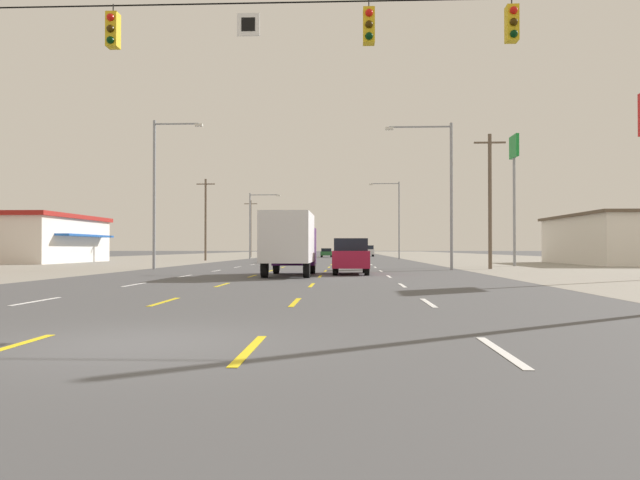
% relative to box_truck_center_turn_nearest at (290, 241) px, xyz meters
% --- Properties ---
extents(ground_plane, '(572.00, 572.00, 0.00)m').
position_rel_box_truck_center_turn_nearest_xyz_m(ground_plane, '(-0.13, 43.40, -1.84)').
color(ground_plane, '#4C4C4F').
extents(lot_apron_left, '(28.00, 440.00, 0.01)m').
position_rel_box_truck_center_turn_nearest_xyz_m(lot_apron_left, '(-24.88, 43.40, -1.83)').
color(lot_apron_left, gray).
rests_on(lot_apron_left, ground).
extents(lot_apron_right, '(28.00, 440.00, 0.01)m').
position_rel_box_truck_center_turn_nearest_xyz_m(lot_apron_right, '(24.62, 43.40, -1.83)').
color(lot_apron_right, gray).
rests_on(lot_apron_right, ground).
extents(lane_markings, '(10.64, 227.60, 0.01)m').
position_rel_box_truck_center_turn_nearest_xyz_m(lane_markings, '(-0.13, 81.90, -1.83)').
color(lane_markings, white).
rests_on(lane_markings, ground).
extents(signal_span_wire, '(26.14, 0.52, 9.05)m').
position_rel_box_truck_center_turn_nearest_xyz_m(signal_span_wire, '(-0.04, -15.83, 3.43)').
color(signal_span_wire, brown).
rests_on(signal_span_wire, ground).
extents(box_truck_center_turn_nearest, '(2.40, 7.20, 3.23)m').
position_rel_box_truck_center_turn_nearest_xyz_m(box_truck_center_turn_nearest, '(0.00, 0.00, 0.00)').
color(box_truck_center_turn_nearest, '#4C196B').
rests_on(box_truck_center_turn_nearest, ground).
extents(suv_inner_right_near, '(1.98, 4.90, 1.98)m').
position_rel_box_truck_center_turn_nearest_xyz_m(suv_inner_right_near, '(3.20, 2.30, -0.81)').
color(suv_inner_right_near, maroon).
rests_on(suv_inner_right_near, ground).
extents(sedan_inner_left_mid, '(1.80, 4.50, 1.46)m').
position_rel_box_truck_center_turn_nearest_xyz_m(sedan_inner_left_mid, '(-3.41, 28.96, -1.08)').
color(sedan_inner_left_mid, black).
rests_on(sedan_inner_left_mid, ground).
extents(sedan_center_turn_midfar, '(1.80, 4.50, 1.46)m').
position_rel_box_truck_center_turn_nearest_xyz_m(sedan_center_turn_midfar, '(-0.37, 67.47, -1.08)').
color(sedan_center_turn_midfar, '#235B2D').
rests_on(sedan_center_turn_midfar, ground).
extents(hatchback_far_left_far, '(1.72, 3.90, 1.54)m').
position_rel_box_truck_center_turn_nearest_xyz_m(hatchback_far_left_far, '(-7.07, 71.31, -1.05)').
color(hatchback_far_left_far, white).
rests_on(hatchback_far_left_far, ground).
extents(hatchback_inner_left_farther, '(1.72, 3.90, 1.54)m').
position_rel_box_truck_center_turn_nearest_xyz_m(hatchback_inner_left_farther, '(-3.65, 73.08, -1.05)').
color(hatchback_inner_left_farther, black).
rests_on(hatchback_inner_left_farther, ground).
extents(suv_far_right_farthest, '(1.98, 4.90, 1.98)m').
position_rel_box_truck_center_turn_nearest_xyz_m(suv_far_right_farthest, '(6.76, 77.05, -0.81)').
color(suv_far_right_farthest, silver).
rests_on(suv_far_right_farthest, ground).
extents(sedan_inner_right_distant_a, '(1.80, 4.50, 1.46)m').
position_rel_box_truck_center_turn_nearest_xyz_m(sedan_inner_right_distant_a, '(3.32, 83.67, -1.08)').
color(sedan_inner_right_distant_a, '#235B2D').
rests_on(sedan_inner_right_distant_a, ground).
extents(hatchback_far_right_distant_b, '(1.72, 3.90, 1.54)m').
position_rel_box_truck_center_turn_nearest_xyz_m(hatchback_far_right_distant_b, '(6.67, 96.46, -1.05)').
color(hatchback_far_right_distant_b, silver).
rests_on(hatchback_far_right_distant_b, ground).
extents(storefront_left_row_1, '(12.08, 15.97, 4.84)m').
position_rel_box_truck_center_turn_nearest_xyz_m(storefront_left_row_1, '(-29.25, 28.70, 0.60)').
color(storefront_left_row_1, silver).
rests_on(storefront_left_row_1, ground).
extents(storefront_right_row_1, '(12.11, 16.71, 4.58)m').
position_rel_box_truck_center_turn_nearest_xyz_m(storefront_right_row_1, '(29.33, 25.52, 0.47)').
color(storefront_right_row_1, silver).
rests_on(storefront_right_row_1, ground).
extents(pole_sign_right_row_1, '(0.24, 2.13, 10.58)m').
position_rel_box_truck_center_turn_nearest_xyz_m(pole_sign_right_row_1, '(16.50, 17.97, 6.18)').
color(pole_sign_right_row_1, gray).
rests_on(pole_sign_right_row_1, ground).
extents(streetlight_left_row_0, '(3.46, 0.26, 10.26)m').
position_rel_box_truck_center_turn_nearest_xyz_m(streetlight_left_row_0, '(-9.97, 9.53, 3.99)').
color(streetlight_left_row_0, gray).
rests_on(streetlight_left_row_0, ground).
extents(streetlight_right_row_0, '(4.52, 0.26, 9.91)m').
position_rel_box_truck_center_turn_nearest_xyz_m(streetlight_right_row_0, '(9.55, 9.53, 3.94)').
color(streetlight_right_row_0, gray).
rests_on(streetlight_right_row_0, ground).
extents(streetlight_left_row_1, '(4.26, 0.26, 9.01)m').
position_rel_box_truck_center_turn_nearest_xyz_m(streetlight_left_row_1, '(-9.81, 50.70, 3.44)').
color(streetlight_left_row_1, gray).
rests_on(streetlight_left_row_1, ground).
extents(streetlight_right_row_1, '(4.14, 0.26, 10.48)m').
position_rel_box_truck_center_turn_nearest_xyz_m(streetlight_right_row_1, '(9.63, 50.70, 4.19)').
color(streetlight_right_row_1, gray).
rests_on(streetlight_right_row_1, ground).
extents(utility_pole_right_row_0, '(2.20, 0.26, 9.45)m').
position_rel_box_truck_center_turn_nearest_xyz_m(utility_pole_right_row_0, '(12.99, 11.24, 3.08)').
color(utility_pole_right_row_0, brown).
rests_on(utility_pole_right_row_0, ground).
extents(utility_pole_left_row_1, '(2.20, 0.26, 9.70)m').
position_rel_box_truck_center_turn_nearest_xyz_m(utility_pole_left_row_1, '(-13.81, 39.73, 3.21)').
color(utility_pole_left_row_1, brown).
rests_on(utility_pole_left_row_1, ground).
extents(utility_pole_left_row_2, '(2.20, 0.26, 9.52)m').
position_rel_box_truck_center_turn_nearest_xyz_m(utility_pole_left_row_2, '(-13.14, 69.24, 3.12)').
color(utility_pole_left_row_2, brown).
rests_on(utility_pole_left_row_2, ground).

